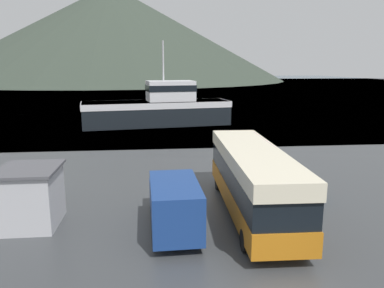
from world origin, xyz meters
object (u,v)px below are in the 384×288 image
Objects in this scene: delivery_van at (174,203)px; small_boat at (120,116)px; tour_bus at (253,178)px; storage_bin at (309,190)px; fishing_boat at (159,108)px; dock_kiosk at (30,196)px.

delivery_van is 1.13× the size of small_boat.
storage_bin is at bearing 26.16° from tour_bus.
fishing_boat is 29.85m from dock_kiosk.
dock_kiosk is (-6.45, 1.17, 0.12)m from delivery_van.
delivery_van is 3.89× the size of storage_bin.
tour_bus is 1.84× the size of delivery_van.
small_boat is (-5.20, 5.53, -1.62)m from fishing_boat.
tour_bus is at bearing -121.32° from small_boat.
delivery_van is 0.32× the size of fishing_boat.
tour_bus is 2.09× the size of small_boat.
small_boat is (-5.40, 35.89, -0.76)m from delivery_van.
fishing_boat reaches higher than storage_bin.
delivery_van is 6.56m from dock_kiosk.
small_boat is at bearing 88.27° from dock_kiosk.
tour_bus is 3.59× the size of dock_kiosk.
storage_bin is 35.24m from small_boat.
storage_bin is 0.29× the size of small_boat.
storage_bin is (3.62, 1.65, -1.33)m from tour_bus.
delivery_van reaches higher than small_boat.
dock_kiosk is (-6.25, -29.18, -0.74)m from fishing_boat.
fishing_boat is at bearing 105.87° from storage_bin.
fishing_boat reaches higher than small_boat.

